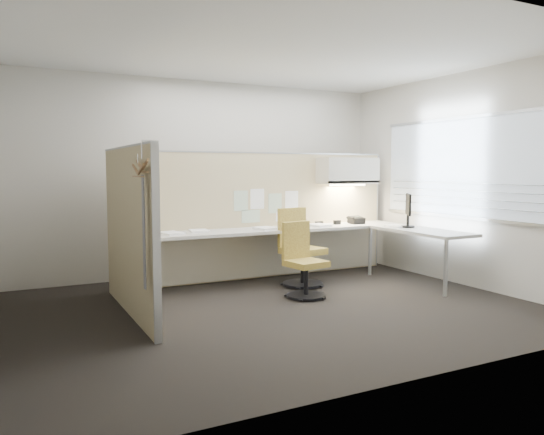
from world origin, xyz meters
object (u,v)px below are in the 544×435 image
chair_right (299,250)px  phone (356,220)px  chair_left (303,263)px  monitor (408,208)px  desk (300,237)px

chair_right → phone: (1.18, 0.37, 0.31)m
chair_left → monitor: size_ratio=1.92×
monitor → phone: bearing=58.3°
chair_right → phone: size_ratio=4.79×
desk → chair_right: size_ratio=3.99×
desk → chair_right: (-0.14, -0.23, -0.13)m
chair_right → monitor: (1.51, -0.38, 0.53)m
monitor → desk: bearing=100.9°
chair_left → chair_right: 0.64m
chair_right → monitor: size_ratio=2.17×
desk → chair_right: 0.30m
desk → chair_left: size_ratio=4.52×
desk → monitor: (1.37, -0.61, 0.40)m
monitor → chair_left: bearing=131.1°
chair_left → phone: 1.78m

